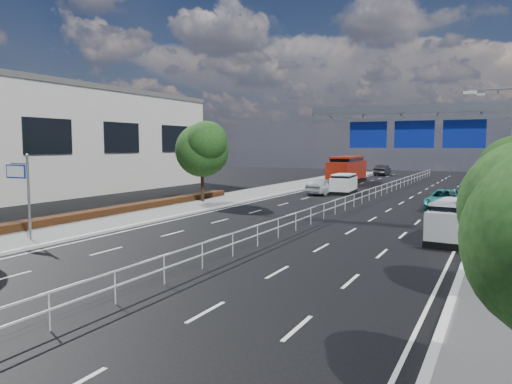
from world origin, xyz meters
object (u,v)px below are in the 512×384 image
at_px(parked_car_dark, 477,193).
at_px(pedestrian_b, 489,213).
at_px(overhead_gantry, 429,128).
at_px(white_minivan, 344,184).
at_px(parked_car_teal, 445,200).
at_px(near_car_silver, 323,186).
at_px(toilet_sign, 22,182).
at_px(red_bus, 347,169).
at_px(near_car_dark, 382,170).
at_px(silver_minivan, 457,222).

relative_size(parked_car_dark, pedestrian_b, 2.40).
distance_m(overhead_gantry, white_minivan, 24.01).
distance_m(parked_car_teal, pedestrian_b, 9.74).
relative_size(parked_car_teal, pedestrian_b, 2.78).
bearing_deg(parked_car_dark, near_car_silver, 176.23).
distance_m(toilet_sign, red_bus, 44.97).
bearing_deg(pedestrian_b, parked_car_teal, -66.79).
xyz_separation_m(red_bus, parked_car_dark, (15.80, -15.02, -1.07)).
bearing_deg(red_bus, near_car_dark, 85.71).
relative_size(overhead_gantry, near_car_silver, 2.17).
distance_m(red_bus, silver_minivan, 38.84).
xyz_separation_m(toilet_sign, parked_car_dark, (19.25, 29.80, -2.27)).
relative_size(red_bus, pedestrian_b, 5.84).
relative_size(parked_car_teal, parked_car_dark, 1.16).
xyz_separation_m(white_minivan, pedestrian_b, (13.47, -18.37, 0.16)).
bearing_deg(parked_car_teal, toilet_sign, -126.84).
distance_m(parked_car_dark, pedestrian_b, 17.14).
height_order(parked_car_teal, pedestrian_b, pedestrian_b).
distance_m(overhead_gantry, parked_car_dark, 20.41).
distance_m(near_car_silver, silver_minivan, 24.31).
bearing_deg(toilet_sign, parked_car_dark, 57.13).
bearing_deg(parked_car_dark, red_bus, 130.96).
height_order(toilet_sign, white_minivan, toilet_sign).
height_order(toilet_sign, pedestrian_b, toilet_sign).
xyz_separation_m(near_car_silver, near_car_dark, (-1.52, 33.28, 0.04)).
distance_m(near_car_silver, parked_car_dark, 13.77).
relative_size(overhead_gantry, silver_minivan, 2.01).
xyz_separation_m(near_car_dark, silver_minivan, (15.28, -53.32, 0.16)).
bearing_deg(parked_car_dark, parked_car_teal, -108.40).
relative_size(toilet_sign, pedestrian_b, 2.24).
relative_size(white_minivan, near_car_silver, 0.97).
height_order(near_car_silver, parked_car_teal, near_car_silver).
relative_size(overhead_gantry, pedestrian_b, 5.28).
bearing_deg(overhead_gantry, near_car_silver, 122.25).
height_order(overhead_gantry, red_bus, overhead_gantry).
bearing_deg(parked_car_dark, toilet_sign, -128.36).
relative_size(red_bus, parked_car_dark, 2.43).
xyz_separation_m(toilet_sign, parked_car_teal, (17.45, 21.95, -2.20)).
bearing_deg(parked_car_teal, pedestrian_b, -69.78).
height_order(silver_minivan, parked_car_dark, silver_minivan).
distance_m(red_bus, near_car_silver, 15.59).
distance_m(toilet_sign, parked_car_teal, 28.13).
relative_size(near_car_dark, silver_minivan, 1.00).
height_order(overhead_gantry, parked_car_teal, overhead_gantry).
height_order(white_minivan, red_bus, red_bus).
xyz_separation_m(overhead_gantry, pedestrian_b, (2.86, 2.66, -4.50)).
distance_m(white_minivan, near_car_dark, 31.73).
bearing_deg(toilet_sign, near_car_dark, 86.37).
bearing_deg(red_bus, near_car_silver, -85.08).
bearing_deg(parked_car_teal, near_car_silver, 149.77).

